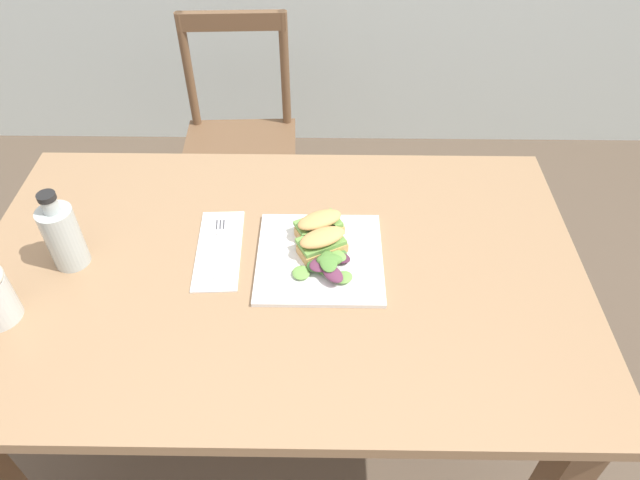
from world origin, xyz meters
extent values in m
cube|color=#997551|center=(0.00, 0.18, 0.72)|extent=(1.31, 0.82, 0.03)
cube|color=brown|center=(-0.59, 0.52, 0.35)|extent=(0.07, 0.07, 0.71)
cube|color=brown|center=(0.58, 0.52, 0.35)|extent=(0.07, 0.07, 0.71)
cylinder|color=brown|center=(-0.37, 0.84, 0.21)|extent=(0.03, 0.03, 0.43)
cylinder|color=brown|center=(-0.03, 0.86, 0.21)|extent=(0.03, 0.03, 0.43)
cylinder|color=brown|center=(-0.39, 1.18, 0.21)|extent=(0.03, 0.03, 0.43)
cylinder|color=brown|center=(-0.05, 1.20, 0.21)|extent=(0.03, 0.03, 0.43)
cube|color=brown|center=(-0.21, 1.02, 0.44)|extent=(0.42, 0.42, 0.02)
cylinder|color=brown|center=(-0.39, 1.19, 0.66)|extent=(0.03, 0.03, 0.42)
cylinder|color=brown|center=(-0.05, 1.21, 0.66)|extent=(0.03, 0.03, 0.42)
cube|color=brown|center=(-0.22, 1.20, 0.84)|extent=(0.36, 0.05, 0.06)
cube|color=white|center=(0.09, 0.20, 0.74)|extent=(0.27, 0.27, 0.01)
cube|color=tan|center=(0.10, 0.21, 0.76)|extent=(0.11, 0.09, 0.02)
cube|color=#6B9E47|center=(0.09, 0.22, 0.78)|extent=(0.11, 0.10, 0.01)
ellipsoid|color=tan|center=(0.10, 0.21, 0.79)|extent=(0.12, 0.09, 0.02)
cube|color=tan|center=(0.09, 0.27, 0.76)|extent=(0.11, 0.09, 0.02)
cube|color=#6B9E47|center=(0.09, 0.27, 0.78)|extent=(0.11, 0.10, 0.01)
ellipsoid|color=tan|center=(0.09, 0.27, 0.79)|extent=(0.12, 0.09, 0.02)
ellipsoid|color=#518438|center=(0.10, 0.16, 0.76)|extent=(0.05, 0.05, 0.02)
ellipsoid|color=#3D7033|center=(0.14, 0.20, 0.76)|extent=(0.03, 0.04, 0.01)
ellipsoid|color=#518438|center=(0.11, 0.16, 0.78)|extent=(0.06, 0.03, 0.02)
ellipsoid|color=#6B9E47|center=(0.05, 0.14, 0.76)|extent=(0.04, 0.04, 0.01)
ellipsoid|color=#602D47|center=(0.09, 0.16, 0.77)|extent=(0.07, 0.06, 0.01)
ellipsoid|color=#4C2338|center=(0.13, 0.19, 0.76)|extent=(0.07, 0.06, 0.01)
ellipsoid|color=#518438|center=(0.11, 0.16, 0.78)|extent=(0.04, 0.07, 0.01)
ellipsoid|color=#6B9E47|center=(0.14, 0.13, 0.76)|extent=(0.05, 0.05, 0.01)
ellipsoid|color=#6B9E47|center=(0.12, 0.19, 0.76)|extent=(0.06, 0.06, 0.02)
ellipsoid|color=#84A84C|center=(0.08, 0.20, 0.76)|extent=(0.06, 0.05, 0.01)
ellipsoid|color=#602D47|center=(0.12, 0.13, 0.77)|extent=(0.06, 0.07, 0.01)
ellipsoid|color=#3D7033|center=(0.08, 0.16, 0.76)|extent=(0.04, 0.04, 0.01)
cube|color=silver|center=(-0.13, 0.23, 0.74)|extent=(0.11, 0.25, 0.00)
cube|color=silver|center=(-0.13, 0.20, 0.75)|extent=(0.02, 0.14, 0.00)
cube|color=silver|center=(-0.14, 0.30, 0.75)|extent=(0.03, 0.05, 0.00)
cube|color=#38383D|center=(-0.13, 0.30, 0.75)|extent=(0.01, 0.03, 0.00)
cube|color=#38383D|center=(-0.14, 0.30, 0.75)|extent=(0.01, 0.03, 0.00)
cube|color=#38383D|center=(-0.15, 0.30, 0.75)|extent=(0.01, 0.03, 0.00)
cylinder|color=#472819|center=(-0.44, 0.19, 0.79)|extent=(0.07, 0.07, 0.10)
cylinder|color=#B2BCB7|center=(-0.44, 0.19, 0.81)|extent=(0.07, 0.07, 0.14)
cylinder|color=#B2BCB7|center=(-0.44, 0.19, 0.90)|extent=(0.03, 0.03, 0.03)
cylinder|color=black|center=(-0.44, 0.19, 0.92)|extent=(0.04, 0.04, 0.01)
camera|label=1|loc=(0.10, -0.67, 1.64)|focal=32.25mm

